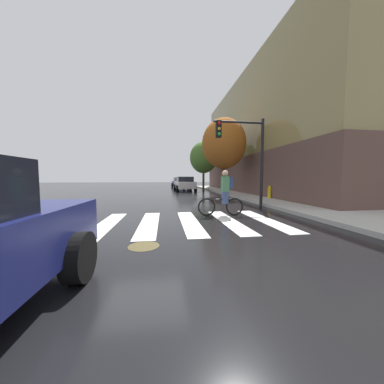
{
  "coord_description": "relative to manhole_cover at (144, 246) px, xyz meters",
  "views": [
    {
      "loc": [
        0.62,
        -6.14,
        1.4
      ],
      "look_at": [
        1.76,
        2.07,
        0.81
      ],
      "focal_mm": 18.52,
      "sensor_mm": 36.0,
      "label": 1
    }
  ],
  "objects": [
    {
      "name": "sedan_mid",
      "position": [
        2.58,
        17.25,
        0.79
      ],
      "size": [
        2.24,
        4.51,
        1.53
      ],
      "color": "silver",
      "rests_on": "ground"
    },
    {
      "name": "fire_hydrant",
      "position": [
        6.92,
        7.43,
        0.53
      ],
      "size": [
        0.33,
        0.22,
        0.78
      ],
      "color": "gold",
      "rests_on": "sidewalk"
    },
    {
      "name": "sedan_far",
      "position": [
        2.54,
        23.32,
        0.75
      ],
      "size": [
        2.29,
        4.39,
        1.47
      ],
      "color": "navy",
      "rests_on": "ground"
    },
    {
      "name": "crosswalk_stripes",
      "position": [
        -0.05,
        2.06,
        0.0
      ],
      "size": [
        8.12,
        3.53,
        0.01
      ],
      "color": "silver",
      "rests_on": "ground"
    },
    {
      "name": "street_tree_near",
      "position": [
        4.96,
        10.78,
        4.01
      ],
      "size": [
        3.34,
        3.34,
        5.94
      ],
      "color": "#4C3823",
      "rests_on": "ground"
    },
    {
      "name": "corner_building",
      "position": [
        16.1,
        13.53,
        5.2
      ],
      "size": [
        18.19,
        22.06,
        10.5
      ],
      "color": "brown",
      "rests_on": "ground"
    },
    {
      "name": "street_tree_mid",
      "position": [
        4.82,
        18.06,
        3.69
      ],
      "size": [
        3.08,
        3.08,
        5.47
      ],
      "color": "#4C3823",
      "rests_on": "ground"
    },
    {
      "name": "traffic_light_near",
      "position": [
        4.26,
        4.96,
        2.86
      ],
      "size": [
        2.47,
        0.28,
        4.2
      ],
      "color": "black",
      "rests_on": "ground"
    },
    {
      "name": "cyclist",
      "position": [
        2.62,
        2.99,
        0.84
      ],
      "size": [
        1.71,
        0.38,
        1.69
      ],
      "color": "black",
      "rests_on": "ground"
    },
    {
      "name": "manhole_cover",
      "position": [
        0.0,
        0.0,
        0.0
      ],
      "size": [
        0.64,
        0.64,
        0.01
      ],
      "primitive_type": "cylinder",
      "color": "#473D1E",
      "rests_on": "ground"
    },
    {
      "name": "ground_plane",
      "position": [
        -0.18,
        2.06,
        -0.0
      ],
      "size": [
        120.0,
        120.0,
        0.0
      ],
      "primitive_type": "plane",
      "color": "black"
    }
  ]
}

